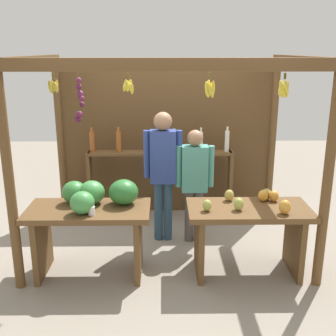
# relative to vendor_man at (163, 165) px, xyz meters

# --- Properties ---
(ground_plane) EXTENTS (12.00, 12.00, 0.00)m
(ground_plane) POSITION_rel_vendor_man_xyz_m (0.06, -0.06, -1.01)
(ground_plane) COLOR gray
(ground_plane) RESTS_ON ground
(market_stall) EXTENTS (3.24, 2.19, 2.32)m
(market_stall) POSITION_rel_vendor_man_xyz_m (0.06, 0.42, 0.36)
(market_stall) COLOR brown
(market_stall) RESTS_ON ground
(fruit_counter_left) EXTENTS (1.31, 0.66, 1.04)m
(fruit_counter_left) POSITION_rel_vendor_man_xyz_m (-0.76, -0.80, -0.30)
(fruit_counter_left) COLOR brown
(fruit_counter_left) RESTS_ON ground
(fruit_counter_right) EXTENTS (1.31, 0.64, 0.92)m
(fruit_counter_right) POSITION_rel_vendor_man_xyz_m (0.92, -0.83, -0.43)
(fruit_counter_right) COLOR brown
(fruit_counter_right) RESTS_ON ground
(bottle_shelf_unit) EXTENTS (2.08, 0.22, 1.36)m
(bottle_shelf_unit) POSITION_rel_vendor_man_xyz_m (-0.05, 0.72, -0.21)
(bottle_shelf_unit) COLOR brown
(bottle_shelf_unit) RESTS_ON ground
(vendor_man) EXTENTS (0.48, 0.23, 1.67)m
(vendor_man) POSITION_rel_vendor_man_xyz_m (0.00, 0.00, 0.00)
(vendor_man) COLOR #2A4962
(vendor_man) RESTS_ON ground
(vendor_woman) EXTENTS (0.48, 0.20, 1.46)m
(vendor_woman) POSITION_rel_vendor_man_xyz_m (0.39, -0.05, -0.15)
(vendor_woman) COLOR #4C4845
(vendor_woman) RESTS_ON ground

